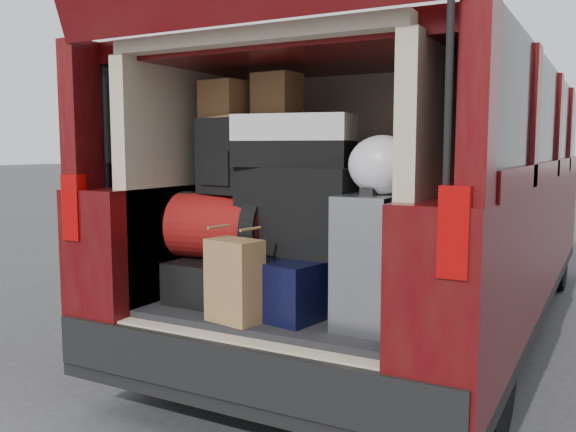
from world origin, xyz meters
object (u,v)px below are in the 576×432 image
at_px(black_hardshell, 222,279).
at_px(kraft_bag, 235,281).
at_px(black_soft_case, 303,210).
at_px(twotone_duffel, 295,141).
at_px(silver_roller, 373,261).
at_px(backpack, 225,156).
at_px(red_duffel, 224,227).
at_px(navy_hardshell, 295,281).

xyz_separation_m(black_hardshell, kraft_bag, (0.28, -0.30, 0.08)).
bearing_deg(black_soft_case, twotone_duffel, -165.68).
bearing_deg(silver_roller, kraft_bag, -155.89).
bearing_deg(silver_roller, backpack, 175.46).
distance_m(red_duffel, backpack, 0.34).
distance_m(black_hardshell, backpack, 0.60).
relative_size(silver_roller, twotone_duffel, 1.04).
bearing_deg(twotone_duffel, black_hardshell, 176.76).
xyz_separation_m(kraft_bag, red_duffel, (-0.26, 0.30, 0.18)).
xyz_separation_m(black_hardshell, twotone_duffel, (0.38, 0.04, 0.67)).
bearing_deg(black_soft_case, black_hardshell, -170.71).
bearing_deg(backpack, red_duffel, -116.48).
bearing_deg(backpack, navy_hardshell, 12.98).
xyz_separation_m(silver_roller, black_soft_case, (-0.39, 0.13, 0.18)).
height_order(kraft_bag, twotone_duffel, twotone_duffel).
bearing_deg(navy_hardshell, kraft_bag, -99.37).
distance_m(kraft_bag, red_duffel, 0.44).
bearing_deg(backpack, twotone_duffel, 17.20).
height_order(black_soft_case, backpack, backpack).
bearing_deg(kraft_bag, navy_hardshell, 80.98).
distance_m(navy_hardshell, black_soft_case, 0.33).
distance_m(red_duffel, twotone_duffel, 0.55).
relative_size(silver_roller, black_soft_case, 0.99).
height_order(navy_hardshell, backpack, backpack).
height_order(navy_hardshell, red_duffel, red_duffel).
relative_size(black_hardshell, backpack, 1.38).
bearing_deg(red_duffel, backpack, 47.42).
relative_size(backpack, twotone_duffel, 0.69).
bearing_deg(black_hardshell, red_duffel, -12.76).
distance_m(navy_hardshell, red_duffel, 0.44).
relative_size(navy_hardshell, twotone_duffel, 1.11).
distance_m(kraft_bag, twotone_duffel, 0.70).
relative_size(navy_hardshell, backpack, 1.61).
relative_size(navy_hardshell, red_duffel, 1.19).
distance_m(silver_roller, backpack, 0.90).
bearing_deg(twotone_duffel, backpack, 176.73).
bearing_deg(black_hardshell, kraft_bag, -47.21).
xyz_separation_m(navy_hardshell, kraft_bag, (-0.12, -0.32, 0.05)).
xyz_separation_m(navy_hardshell, silver_roller, (0.42, -0.10, 0.15)).
bearing_deg(black_hardshell, backpack, 7.71).
height_order(silver_roller, red_duffel, silver_roller).
bearing_deg(navy_hardshell, red_duffel, -165.68).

